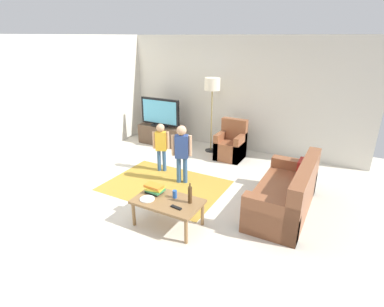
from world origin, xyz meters
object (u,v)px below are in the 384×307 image
at_px(bottle, 190,195).
at_px(book_stack, 155,189).
at_px(tv, 160,113).
at_px(tv_remote, 176,207).
at_px(soda_can, 175,194).
at_px(floor_lamp, 212,88).
at_px(coffee_table, 168,203).
at_px(child_near_tv, 161,143).
at_px(plate, 147,199).
at_px(child_center, 182,149).
at_px(couch, 288,196).
at_px(tv_stand, 161,135).
at_px(armchair, 231,146).

bearing_deg(bottle, book_stack, -180.00).
distance_m(tv, tv_remote, 3.93).
bearing_deg(soda_can, tv_remote, -54.69).
xyz_separation_m(floor_lamp, bottle, (1.11, -3.06, -0.99)).
relative_size(tv, coffee_table, 1.10).
xyz_separation_m(child_near_tv, book_stack, (0.88, -1.49, -0.13)).
distance_m(tv, plate, 3.65).
xyz_separation_m(child_center, soda_can, (0.59, -1.21, -0.21)).
relative_size(coffee_table, bottle, 3.20).
bearing_deg(couch, tv, 154.27).
bearing_deg(bottle, tv_remote, -114.44).
xyz_separation_m(book_stack, plate, (0.02, -0.22, -0.06)).
bearing_deg(child_near_tv, bottle, -44.76).
distance_m(couch, tv_remote, 1.86).
bearing_deg(coffee_table, child_near_tv, 126.65).
distance_m(coffee_table, book_stack, 0.34).
height_order(tv_stand, book_stack, book_stack).
relative_size(tv_stand, couch, 0.67).
bearing_deg(tv_remote, soda_can, 132.74).
bearing_deg(armchair, book_stack, -92.38).
bearing_deg(floor_lamp, tv_remote, -72.97).
bearing_deg(plate, child_center, 100.04).
distance_m(bottle, tv_remote, 0.27).
relative_size(tv, soda_can, 9.17).
height_order(coffee_table, tv_remote, tv_remote).
height_order(child_center, book_stack, child_center).
bearing_deg(couch, plate, -142.44).
relative_size(tv, book_stack, 3.78).
distance_m(couch, soda_can, 1.83).
height_order(tv_stand, plate, tv_stand).
bearing_deg(child_center, soda_can, -64.12).
bearing_deg(floor_lamp, plate, -81.24).
distance_m(child_center, bottle, 1.50).
bearing_deg(armchair, tv_stand, 178.85).
bearing_deg(child_center, couch, -2.51).
bearing_deg(tv_remote, coffee_table, 158.82).
distance_m(floor_lamp, bottle, 3.41).
bearing_deg(couch, child_near_tv, 172.47).
bearing_deg(tv_remote, tv, 134.71).
bearing_deg(armchair, plate, -91.83).
bearing_deg(couch, tv_remote, -133.01).
bearing_deg(soda_can, child_near_tv, 129.99).
height_order(tv_stand, soda_can, soda_can).
bearing_deg(tv_stand, soda_can, -52.76).
relative_size(child_near_tv, tv_remote, 6.05).
relative_size(tv_stand, soda_can, 10.00).
height_order(floor_lamp, bottle, floor_lamp).
xyz_separation_m(child_near_tv, tv_remote, (1.40, -1.71, -0.19)).
distance_m(tv, child_center, 2.32).
relative_size(tv, child_near_tv, 1.07).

